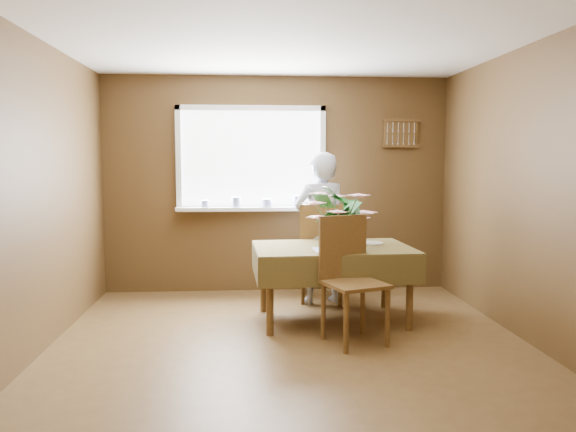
{
  "coord_description": "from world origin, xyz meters",
  "views": [
    {
      "loc": [
        -0.37,
        -4.3,
        1.53
      ],
      "look_at": [
        0.0,
        0.55,
        1.05
      ],
      "focal_mm": 35.0,
      "sensor_mm": 36.0,
      "label": 1
    }
  ],
  "objects": [
    {
      "name": "floor",
      "position": [
        0.0,
        0.0,
        0.0
      ],
      "size": [
        4.5,
        4.5,
        0.0
      ],
      "primitive_type": "plane",
      "color": "#50371B",
      "rests_on": "ground"
    },
    {
      "name": "ceiling",
      "position": [
        0.0,
        0.0,
        2.5
      ],
      "size": [
        4.5,
        4.5,
        0.0
      ],
      "primitive_type": "plane",
      "rotation": [
        3.14,
        0.0,
        0.0
      ],
      "color": "white",
      "rests_on": "wall_back"
    },
    {
      "name": "wall_back",
      "position": [
        0.0,
        2.25,
        1.25
      ],
      "size": [
        4.0,
        0.0,
        4.0
      ],
      "primitive_type": "plane",
      "rotation": [
        1.57,
        0.0,
        0.0
      ],
      "color": "brown",
      "rests_on": "floor"
    },
    {
      "name": "wall_front",
      "position": [
        0.0,
        -2.25,
        1.25
      ],
      "size": [
        4.0,
        0.0,
        4.0
      ],
      "primitive_type": "plane",
      "rotation": [
        -1.57,
        0.0,
        0.0
      ],
      "color": "brown",
      "rests_on": "floor"
    },
    {
      "name": "wall_left",
      "position": [
        -2.0,
        0.0,
        1.25
      ],
      "size": [
        0.0,
        4.5,
        4.5
      ],
      "primitive_type": "plane",
      "rotation": [
        1.57,
        0.0,
        1.57
      ],
      "color": "brown",
      "rests_on": "floor"
    },
    {
      "name": "wall_right",
      "position": [
        2.0,
        0.0,
        1.25
      ],
      "size": [
        0.0,
        4.5,
        4.5
      ],
      "primitive_type": "plane",
      "rotation": [
        1.57,
        0.0,
        -1.57
      ],
      "color": "brown",
      "rests_on": "floor"
    },
    {
      "name": "window_assembly",
      "position": [
        -0.29,
        2.2,
        1.36
      ],
      "size": [
        1.72,
        0.2,
        1.22
      ],
      "color": "white",
      "rests_on": "wall_back"
    },
    {
      "name": "spoon_rack",
      "position": [
        1.45,
        2.22,
        1.85
      ],
      "size": [
        0.44,
        0.05,
        0.33
      ],
      "color": "brown",
      "rests_on": "wall_back"
    },
    {
      "name": "dining_table",
      "position": [
        0.45,
        0.93,
        0.63
      ],
      "size": [
        1.52,
        1.07,
        0.73
      ],
      "rotation": [
        0.0,
        0.0,
        0.04
      ],
      "color": "brown",
      "rests_on": "floor"
    },
    {
      "name": "chair_far",
      "position": [
        0.45,
        1.61,
        0.58
      ],
      "size": [
        0.54,
        0.54,
        1.07
      ],
      "rotation": [
        0.0,
        0.0,
        2.96
      ],
      "color": "brown",
      "rests_on": "floor"
    },
    {
      "name": "chair_near",
      "position": [
        0.51,
        0.33,
        0.57
      ],
      "size": [
        0.58,
        0.58,
        1.06
      ],
      "rotation": [
        0.0,
        0.0,
        0.34
      ],
      "color": "brown",
      "rests_on": "floor"
    },
    {
      "name": "seated_woman",
      "position": [
        0.43,
        1.61,
        0.81
      ],
      "size": [
        0.67,
        0.52,
        1.62
      ],
      "primitive_type": "imported",
      "rotation": [
        0.0,
        0.0,
        3.38
      ],
      "color": "white",
      "rests_on": "floor"
    },
    {
      "name": "flower_bouquet",
      "position": [
        0.48,
        0.75,
        1.07
      ],
      "size": [
        0.62,
        0.62,
        0.53
      ],
      "rotation": [
        0.0,
        0.0,
        -0.36
      ],
      "color": "white",
      "rests_on": "dining_table"
    },
    {
      "name": "side_plate",
      "position": [
        0.85,
        1.06,
        0.73
      ],
      "size": [
        0.28,
        0.28,
        0.01
      ],
      "primitive_type": "cylinder",
      "rotation": [
        0.0,
        0.0,
        -0.14
      ],
      "color": "white",
      "rests_on": "dining_table"
    },
    {
      "name": "table_knife",
      "position": [
        0.65,
        0.68,
        0.73
      ],
      "size": [
        0.12,
        0.24,
        0.0
      ],
      "primitive_type": "cube",
      "rotation": [
        0.0,
        0.0,
        0.4
      ],
      "color": "silver",
      "rests_on": "dining_table"
    }
  ]
}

